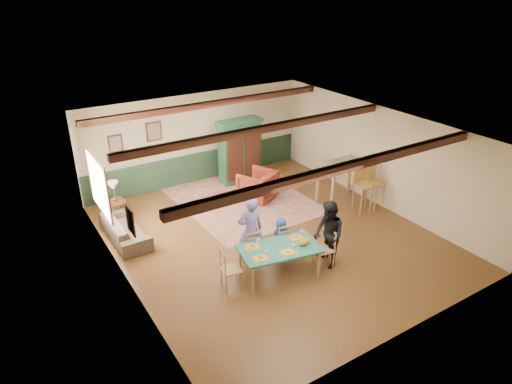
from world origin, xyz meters
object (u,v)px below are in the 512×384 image
end_table (116,211)px  armchair (258,185)px  dining_chair_end_left (231,269)px  bar_stool_right (375,187)px  counter_table (342,182)px  bar_stool_left (363,191)px  cat (304,242)px  dining_table (279,262)px  armoire (240,151)px  dining_chair_far_right (282,239)px  person_man (250,230)px  dining_chair_end_right (324,248)px  person_child (281,237)px  dining_chair_far_left (252,246)px  person_woman (328,235)px  table_lamp (113,191)px  sofa (125,229)px

end_table → armchair: bearing=-12.4°
dining_chair_end_left → bar_stool_right: (5.00, 1.00, 0.18)m
counter_table → bar_stool_left: size_ratio=1.08×
cat → counter_table: counter_table is taller
dining_table → cat: bearing=-21.2°
armoire → armchair: 1.47m
bar_stool_left → counter_table: bearing=93.1°
dining_chair_end_left → armchair: size_ratio=0.94×
dining_chair_end_left → armchair: bearing=-28.8°
dining_table → armchair: size_ratio=1.79×
dining_chair_far_right → cat: (-0.01, -0.76, 0.33)m
end_table → dining_chair_end_left: bearing=-74.0°
person_man → dining_chair_end_right: bearing=152.7°
dining_chair_end_right → counter_table: counter_table is taller
dining_chair_far_right → person_child: bearing=-90.0°
dining_chair_far_left → bar_stool_right: bearing=-162.5°
person_woman → end_table: 5.52m
person_man → armchair: bearing=-114.3°
table_lamp → armoire: bearing=7.4°
person_child → armchair: size_ratio=1.00×
dining_chair_end_left → cat: size_ratio=2.64×
end_table → person_child: bearing=-53.0°
cat → person_man: bearing=136.5°
dining_chair_far_left → armchair: size_ratio=0.94×
person_man → bar_stool_left: (3.73, 0.42, -0.16)m
dining_chair_end_left → person_man: (0.81, 0.59, 0.35)m
person_woman → table_lamp: size_ratio=2.87×
dining_chair_end_left → person_man: person_man is taller
person_child → end_table: person_child is taller
armoire → armchair: size_ratio=2.11×
dining_chair_end_left → counter_table: 4.90m
armchair → table_lamp: (-3.77, 0.83, 0.42)m
dining_chair_far_left → dining_chair_far_right: bearing=-180.0°
dining_chair_far_right → armoire: bearing=-96.8°
table_lamp → bar_stool_right: bearing=-25.9°
bar_stool_right → dining_chair_far_right: bearing=-177.4°
person_man → end_table: size_ratio=2.74×
cat → end_table: (-2.65, 4.38, -0.48)m
sofa → bar_stool_right: (6.24, -1.98, 0.34)m
cat → table_lamp: 5.12m
person_woman → counter_table: 3.28m
person_man → bar_stool_right: 4.21m
dining_table → table_lamp: size_ratio=3.13×
dining_chair_end_left → sofa: (-1.24, 2.98, -0.16)m
table_lamp → bar_stool_right: (6.15, -2.99, -0.23)m
armchair → bar_stool_left: size_ratio=0.74×
cat → counter_table: bearing=47.0°
person_child → dining_chair_end_right: bearing=133.2°
person_man → dining_chair_far_right: bearing=174.3°
cat → counter_table: (3.03, 2.21, -0.21)m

